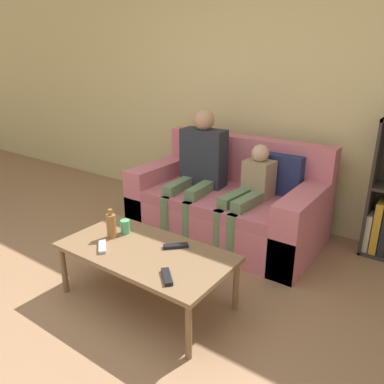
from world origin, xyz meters
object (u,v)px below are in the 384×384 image
Objects in this scene: person_child at (248,193)px; couch at (228,205)px; coffee_table at (146,254)px; tv_remote_1 at (176,246)px; person_adult at (199,164)px; cup_near at (125,227)px; tv_remote_2 at (102,247)px; bottle at (111,225)px; tv_remote_0 at (167,277)px.

couch is at bearing 155.68° from person_child.
tv_remote_1 is at bearing 45.12° from coffee_table.
person_child is 5.94× the size of tv_remote_1.
person_adult reaches higher than couch.
cup_near is 0.26m from tv_remote_2.
person_child reaches higher than coffee_table.
tv_remote_0 is at bearing -15.76° from bottle.
couch is 1.13m from tv_remote_1.
cup_near is 0.64× the size of tv_remote_0.
person_adult is at bearing 177.65° from person_child.
tv_remote_0 is (0.62, -0.29, -0.04)m from cup_near.
person_adult is at bearing 91.60° from bottle.
person_adult is 1.53m from tv_remote_0.
tv_remote_2 is at bearing -98.38° from tv_remote_1.
coffee_table is 0.32m from cup_near.
tv_remote_2 is 0.19m from bottle.
person_adult reaches higher than tv_remote_1.
couch is 11.14× the size of tv_remote_1.
cup_near is (-0.21, -1.14, 0.15)m from couch.
tv_remote_0 is 0.38m from tv_remote_1.
tv_remote_1 is at bearing 16.95° from bottle.
tv_remote_1 is at bearing -11.64° from tv_remote_2.
person_adult is 1.17m from bottle.
tv_remote_2 is (-0.59, 0.03, 0.00)m from tv_remote_0.
couch is 1.88× the size of person_child.
cup_near is at bearing -111.80° from person_child.
tv_remote_1 is at bearing -88.59° from person_child.
tv_remote_1 is (0.15, 0.15, 0.05)m from coffee_table.
person_adult is at bearing 69.62° from tv_remote_0.
tv_remote_2 is (-0.25, -0.15, 0.05)m from coffee_table.
tv_remote_0 is at bearing -67.43° from person_adult.
couch is at bearing 79.39° from cup_near.
tv_remote_0 is 1.02× the size of tv_remote_1.
coffee_table is at bearing -0.64° from bottle.
cup_near reaches higher than tv_remote_0.
person_child reaches higher than couch.
person_adult is at bearing 107.01° from coffee_table.
bottle is (-0.47, -0.14, 0.08)m from tv_remote_1.
tv_remote_1 is (0.50, -1.01, -0.27)m from person_adult.
couch is at bearing 78.84° from bottle.
couch is 1.28m from bottle.
tv_remote_1 is 0.50m from bottle.
cup_near reaches higher than coffee_table.
couch is at bearing 12.53° from person_adult.
tv_remote_1 is 0.72× the size of bottle.
person_child reaches higher than cup_near.
cup_near is 0.47× the size of bottle.
couch is 1.41m from tv_remote_2.
coffee_table is 5.49× the size of bottle.
person_adult is (-0.35, 1.16, 0.31)m from coffee_table.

